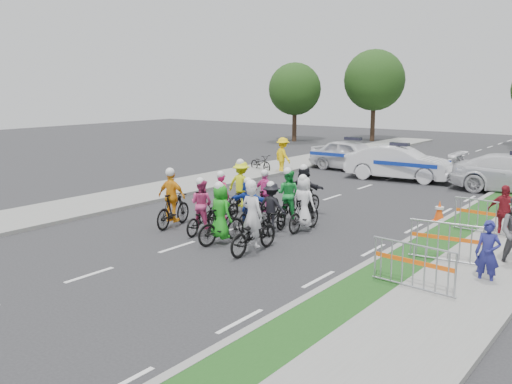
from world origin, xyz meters
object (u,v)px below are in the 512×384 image
Objects in this scene: rider_1 at (221,220)px; rider_11 at (304,194)px; rider_6 at (223,206)px; marshal_hiviz at (283,156)px; rider_9 at (266,199)px; police_car_1 at (399,163)px; spectator_0 at (488,254)px; spectator_2 at (503,212)px; rider_8 at (289,202)px; barrier_2 at (487,219)px; rider_10 at (242,191)px; barrier_1 at (449,244)px; rider_7 at (304,209)px; tree_3 at (374,80)px; rider_2 at (202,212)px; rider_4 at (272,213)px; rider_3 at (173,204)px; barrier_0 at (413,269)px; tree_0 at (295,89)px; cone_0 at (439,211)px; rider_5 at (249,207)px; police_car_0 at (353,155)px; parked_bike at (261,163)px; rider_0 at (253,229)px.

rider_1 is 1.00× the size of rider_11.
rider_6 is 11.12m from marshal_hiviz.
police_car_1 is at bearing -93.06° from rider_9.
spectator_0 is 4.53m from spectator_2.
spectator_0 is 0.94× the size of spectator_2.
rider_9 is (-1.05, 0.17, -0.04)m from rider_8.
rider_6 is at bearing -155.70° from barrier_2.
barrier_1 is (8.06, -1.90, -0.19)m from rider_10.
marshal_hiviz is (-7.12, 9.49, 0.22)m from rider_7.
rider_10 reaches higher than barrier_1.
rider_8 is at bearing -70.26° from tree_3.
rider_2 reaches higher than rider_4.
rider_3 is at bearing 64.09° from rider_11.
rider_8 is 6.93m from barrier_0.
rider_3 is at bearing -143.87° from spectator_2.
rider_7 is 29.28m from tree_0.
marshal_hiviz is 2.66× the size of cone_0.
police_car_0 is (-3.21, 13.40, 0.10)m from rider_5.
rider_4 is at bearing -170.12° from rider_3.
police_car_0 is (-1.40, 11.46, 0.07)m from rider_10.
barrier_2 is (5.76, 2.04, -0.14)m from rider_8.
rider_3 is 0.97× the size of barrier_2.
tree_3 is (-9.77, 26.44, 4.12)m from rider_11.
rider_4 is 0.84× the size of barrier_2.
rider_1 is 1.09× the size of parked_bike.
rider_5 is 7.59m from spectator_2.
rider_3 is at bearing 29.94° from rider_7.
tree_3 is at bearing -77.90° from rider_6.
rider_1 is at bearing 147.92° from rider_2.
rider_6 is 0.28× the size of tree_0.
spectator_2 is (6.73, -8.40, -0.01)m from police_car_1.
tree_3 reaches higher than spectator_0.
rider_4 is 1.56m from rider_8.
rider_6 is 0.97× the size of rider_7.
rider_5 is 13.78m from police_car_0.
rider_5 reaches higher than police_car_0.
barrier_1 is (-1.17, 0.94, -0.20)m from spectator_0.
parked_bike is 19.61m from tree_3.
parked_bike is at bearing -63.50° from tree_0.
rider_3 reaches higher than rider_7.
rider_9 is 1.10× the size of spectator_0.
tree_0 is (-20.70, 25.17, 3.63)m from barrier_1.
police_car_1 is 15.62m from barrier_0.
rider_8 reaches higher than rider_2.
rider_3 is at bearing -76.56° from tree_3.
spectator_2 is at bearing 99.12° from spectator_0.
police_car_0 is at bearing 126.62° from spectator_0.
rider_0 reaches higher than police_car_0.
rider_3 is 1.04× the size of marshal_hiviz.
rider_0 is 1.27m from rider_1.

